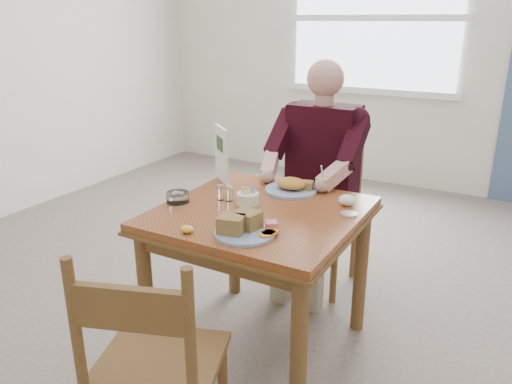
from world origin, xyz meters
The scene contains 16 objects.
floor centered at (0.00, 0.00, 0.00)m, with size 6.00×6.00×0.00m, color #5F554D.
wall_back centered at (0.00, 3.00, 1.40)m, with size 5.50×5.50×0.00m, color silver.
lemon_wedge centered at (-0.14, -0.38, 0.77)m, with size 0.06×0.04×0.03m, color gold.
napkin centered at (0.34, 0.25, 0.78)m, with size 0.08×0.07×0.05m, color white.
metal_dish centered at (0.39, 0.14, 0.75)m, with size 0.08×0.08×0.01m, color silver.
window centered at (-0.40, 2.97, 1.60)m, with size 1.72×0.04×1.42m.
table centered at (0.00, 0.00, 0.64)m, with size 0.92×0.92×0.75m.
chair_far centered at (0.00, 0.80, 0.48)m, with size 0.42×0.42×0.95m.
chair_near centered at (0.07, -0.87, 0.48)m, with size 0.54×0.54×0.95m.
diner centered at (0.00, 0.71, 0.81)m, with size 0.53×0.56×1.39m.
near_plate centered at (0.07, -0.28, 0.78)m, with size 0.28×0.28×0.08m.
far_plate centered at (0.02, 0.31, 0.78)m, with size 0.33×0.33×0.07m.
caddy centered at (-0.09, 0.03, 0.78)m, with size 0.13×0.13×0.08m.
shakers centered at (-0.21, 0.02, 0.79)m, with size 0.08×0.05×0.08m.
creamer centered at (-0.40, -0.11, 0.78)m, with size 0.14×0.14×0.05m.
menu centered at (-0.40, 0.29, 0.90)m, with size 0.16×0.15×0.30m.
Camera 1 is at (1.05, -1.91, 1.60)m, focal length 35.00 mm.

